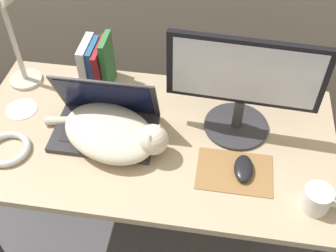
{
  "coord_description": "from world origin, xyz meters",
  "views": [
    {
      "loc": [
        0.21,
        -0.64,
        1.88
      ],
      "look_at": [
        0.06,
        0.31,
        0.86
      ],
      "focal_mm": 45.0,
      "sensor_mm": 36.0,
      "label": 1
    }
  ],
  "objects": [
    {
      "name": "desk",
      "position": [
        0.0,
        0.34,
        0.67
      ],
      "size": [
        1.31,
        0.69,
        0.76
      ],
      "color": "tan",
      "rests_on": "ground_plane"
    },
    {
      "name": "cat",
      "position": [
        -0.12,
        0.29,
        0.81
      ],
      "size": [
        0.47,
        0.37,
        0.13
      ],
      "color": "beige",
      "rests_on": "desk"
    },
    {
      "name": "cd_disc",
      "position": [
        -0.51,
        0.4,
        0.76
      ],
      "size": [
        0.12,
        0.12,
        0.0
      ],
      "color": "silver",
      "rests_on": "desk"
    },
    {
      "name": "mug",
      "position": [
        0.55,
        0.13,
        0.8
      ],
      "size": [
        0.12,
        0.09,
        0.08
      ],
      "color": "white",
      "rests_on": "desk"
    },
    {
      "name": "mousepad",
      "position": [
        0.3,
        0.23,
        0.76
      ],
      "size": [
        0.25,
        0.18,
        0.0
      ],
      "color": "olive",
      "rests_on": "desk"
    },
    {
      "name": "cable_coil",
      "position": [
        -0.48,
        0.2,
        0.77
      ],
      "size": [
        0.16,
        0.16,
        0.02
      ],
      "color": "silver",
      "rests_on": "desk"
    },
    {
      "name": "external_monitor",
      "position": [
        0.3,
        0.44,
        0.96
      ],
      "size": [
        0.51,
        0.23,
        0.38
      ],
      "color": "#333338",
      "rests_on": "desk"
    },
    {
      "name": "laptop",
      "position": [
        -0.17,
        0.35,
        0.8
      ],
      "size": [
        0.36,
        0.23,
        0.23
      ],
      "color": "#2D2D33",
      "rests_on": "desk"
    },
    {
      "name": "desk_lamp",
      "position": [
        -0.52,
        0.54,
        1.08
      ],
      "size": [
        0.17,
        0.17,
        0.47
      ],
      "color": "beige",
      "rests_on": "desk"
    },
    {
      "name": "book_row",
      "position": [
        -0.26,
        0.6,
        0.86
      ],
      "size": [
        0.11,
        0.17,
        0.22
      ],
      "color": "white",
      "rests_on": "desk"
    },
    {
      "name": "computer_mouse",
      "position": [
        0.33,
        0.23,
        0.77
      ],
      "size": [
        0.06,
        0.11,
        0.03
      ],
      "color": "black",
      "rests_on": "mousepad"
    }
  ]
}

